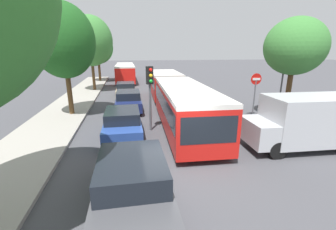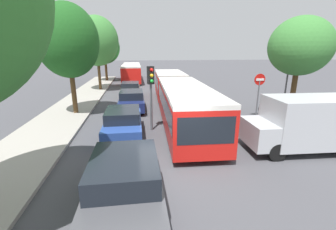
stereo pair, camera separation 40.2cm
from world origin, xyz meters
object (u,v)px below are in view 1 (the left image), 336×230
(queued_car_tan, at_px, (126,90))
(queued_car_navy, at_px, (128,101))
(city_bus_rear, at_px, (125,71))
(tree_left_far, at_px, (90,41))
(traffic_light, at_px, (150,84))
(tree_left_distant, at_px, (98,48))
(no_entry_sign, at_px, (255,89))
(queued_car_graphite, at_px, (133,183))
(white_van, at_px, (308,121))
(queued_car_blue, at_px, (123,123))
(articulated_bus, at_px, (174,93))
(direction_sign_post, at_px, (283,77))
(tree_left_mid, at_px, (63,43))
(tree_right_near, at_px, (295,48))

(queued_car_tan, bearing_deg, queued_car_navy, -177.56)
(city_bus_rear, relative_size, tree_left_far, 1.43)
(traffic_light, bearing_deg, tree_left_distant, 175.34)
(no_entry_sign, bearing_deg, queued_car_navy, -112.86)
(queued_car_graphite, xyz_separation_m, white_van, (7.61, 2.64, 0.47))
(tree_left_distant, bearing_deg, queued_car_navy, -77.81)
(queued_car_tan, height_order, white_van, white_van)
(city_bus_rear, distance_m, white_van, 26.00)
(queued_car_blue, xyz_separation_m, white_van, (7.89, -2.76, 0.52))
(articulated_bus, height_order, white_van, articulated_bus)
(direction_sign_post, relative_size, tree_left_mid, 0.51)
(city_bus_rear, relative_size, tree_left_distant, 1.62)
(traffic_light, bearing_deg, queued_car_graphite, -27.94)
(queued_car_tan, relative_size, traffic_light, 1.18)
(queued_car_graphite, bearing_deg, tree_left_far, 10.38)
(articulated_bus, bearing_deg, white_van, 35.59)
(white_van, relative_size, no_entry_sign, 1.81)
(tree_left_mid, bearing_deg, no_entry_sign, -12.89)
(tree_left_mid, bearing_deg, queued_car_blue, -53.50)
(tree_left_far, bearing_deg, direction_sign_post, -43.37)
(tree_left_far, bearing_deg, queued_car_blue, -77.80)
(queued_car_navy, bearing_deg, tree_left_mid, 100.38)
(tree_left_far, bearing_deg, articulated_bus, -57.02)
(queued_car_navy, height_order, white_van, white_van)
(tree_left_mid, relative_size, tree_left_distant, 1.04)
(direction_sign_post, height_order, tree_left_far, tree_left_far)
(traffic_light, xyz_separation_m, tree_left_distant, (-4.71, 21.31, 2.09))
(tree_left_mid, height_order, tree_left_distant, tree_left_mid)
(articulated_bus, height_order, queued_car_tan, articulated_bus)
(articulated_bus, xyz_separation_m, white_van, (4.43, -6.93, -0.11))
(tree_right_near, bearing_deg, articulated_bus, 159.40)
(queued_car_tan, height_order, tree_right_near, tree_right_near)
(queued_car_blue, xyz_separation_m, no_entry_sign, (8.17, 1.95, 1.16))
(queued_car_blue, bearing_deg, articulated_bus, -39.11)
(articulated_bus, distance_m, tree_left_mid, 7.62)
(queued_car_navy, distance_m, tree_left_mid, 5.45)
(city_bus_rear, relative_size, queued_car_navy, 2.66)
(tree_left_far, xyz_separation_m, tree_left_distant, (-0.18, 7.78, -0.52))
(queued_car_tan, distance_m, tree_left_mid, 7.66)
(articulated_bus, height_order, queued_car_navy, articulated_bus)
(city_bus_rear, bearing_deg, articulated_bus, -169.56)
(tree_right_near, bearing_deg, direction_sign_post, 135.07)
(traffic_light, xyz_separation_m, no_entry_sign, (6.72, 1.23, -0.62))
(tree_left_mid, distance_m, tree_left_distant, 17.43)
(tree_left_distant, bearing_deg, articulated_bus, -69.36)
(queued_car_blue, height_order, traffic_light, traffic_light)
(queued_car_graphite, height_order, queued_car_blue, queued_car_graphite)
(no_entry_sign, distance_m, direction_sign_post, 1.92)
(no_entry_sign, bearing_deg, tree_right_near, 80.49)
(queued_car_navy, relative_size, queued_car_tan, 1.03)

